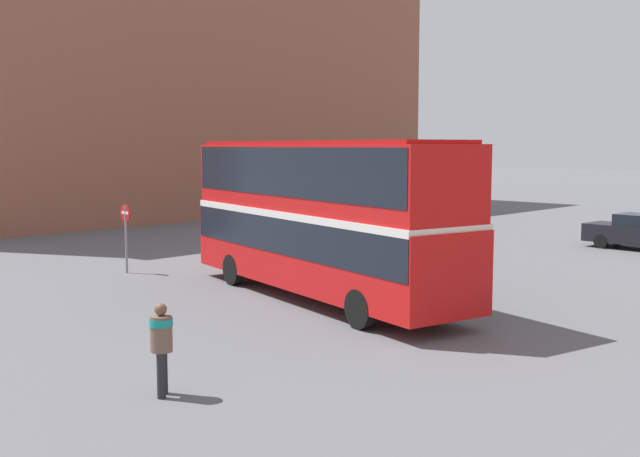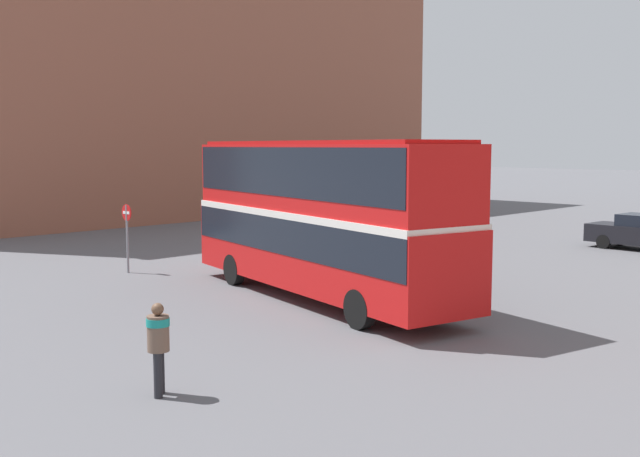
{
  "view_description": "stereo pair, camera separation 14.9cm",
  "coord_description": "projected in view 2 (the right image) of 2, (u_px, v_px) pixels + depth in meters",
  "views": [
    {
      "loc": [
        13.92,
        -15.27,
        4.38
      ],
      "look_at": [
        -0.78,
        -0.04,
        2.03
      ],
      "focal_mm": 42.0,
      "sensor_mm": 36.0,
      "label": 1
    },
    {
      "loc": [
        14.02,
        -15.16,
        4.38
      ],
      "look_at": [
        -0.78,
        -0.04,
        2.03
      ],
      "focal_mm": 42.0,
      "sensor_mm": 36.0,
      "label": 2
    }
  ],
  "objects": [
    {
      "name": "ground_plane",
      "position": [
        341.0,
        302.0,
        21.0
      ],
      "size": [
        240.0,
        240.0,
        0.0
      ],
      "primitive_type": "plane",
      "color": "#5B5B60"
    },
    {
      "name": "building_row_left",
      "position": [
        192.0,
        70.0,
        47.63
      ],
      "size": [
        9.02,
        37.35,
        18.38
      ],
      "color": "#935642",
      "rests_on": "ground_plane"
    },
    {
      "name": "no_entry_sign",
      "position": [
        127.0,
        228.0,
        25.73
      ],
      "size": [
        0.57,
        0.08,
        2.38
      ],
      "color": "gray",
      "rests_on": "ground_plane"
    },
    {
      "name": "parked_car_kerb_near",
      "position": [
        379.0,
        209.0,
        42.81
      ],
      "size": [
        4.37,
        2.21,
        1.46
      ],
      "rotation": [
        0.0,
        0.0,
        3.23
      ],
      "color": "navy",
      "rests_on": "ground_plane"
    },
    {
      "name": "pedestrian_foreground",
      "position": [
        158.0,
        339.0,
        13.06
      ],
      "size": [
        0.58,
        0.58,
        1.66
      ],
      "rotation": [
        0.0,
        0.0,
        3.97
      ],
      "color": "#232328",
      "rests_on": "ground_plane"
    },
    {
      "name": "double_decker_bus",
      "position": [
        320.0,
        209.0,
        21.23
      ],
      "size": [
        11.28,
        4.93,
        4.52
      ],
      "rotation": [
        0.0,
        0.0,
        -0.23
      ],
      "color": "red",
      "rests_on": "ground_plane"
    }
  ]
}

